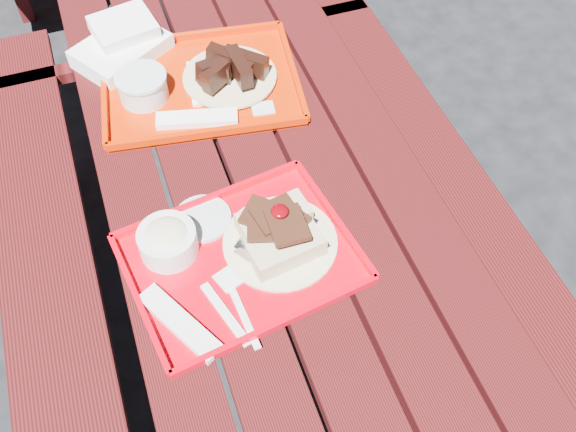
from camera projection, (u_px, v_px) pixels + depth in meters
name	position (u px, v px, depth m)	size (l,w,h in m)	color
ground	(273.00, 330.00, 2.10)	(60.00, 60.00, 0.00)	black
picnic_table_near	(269.00, 232.00, 1.65)	(1.41, 2.40, 0.75)	#400C0E
near_tray	(236.00, 246.00, 1.36)	(0.51, 0.43, 0.15)	red
far_tray	(197.00, 83.00, 1.67)	(0.56, 0.47, 0.09)	red
white_cloth	(122.00, 44.00, 1.74)	(0.29, 0.27, 0.10)	white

